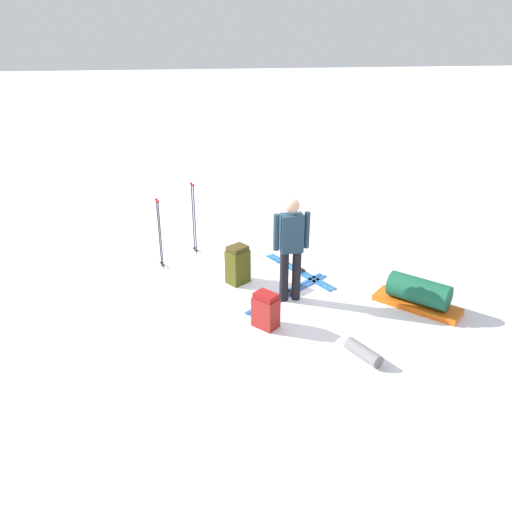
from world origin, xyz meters
name	(u,v)px	position (x,y,z in m)	size (l,w,h in m)	color
ground_plane	(256,295)	(0.00, 0.00, 0.00)	(80.00, 80.00, 0.00)	white
skier_standing	(291,245)	(-0.21, -0.52, 0.95)	(0.24, 0.57, 1.70)	black
ski_pair_near	(299,271)	(0.74, -0.87, 0.01)	(1.60, 0.99, 0.05)	#26639C
ski_pair_far	(288,293)	(-0.04, -0.53, 0.01)	(1.32, 1.56, 0.05)	#2A5DA6
backpack_large_dark	(238,265)	(0.48, 0.25, 0.33)	(0.43, 0.44, 0.67)	#424212
backpack_bright	(266,310)	(-0.95, -0.02, 0.27)	(0.43, 0.42, 0.54)	maroon
ski_poles_planted_near	(194,215)	(1.83, 0.94, 0.76)	(0.19, 0.10, 1.38)	black
ski_poles_planted_far	(160,230)	(1.25, 1.56, 0.72)	(0.18, 0.10, 1.29)	black
gear_sled	(418,294)	(-0.70, -2.45, 0.22)	(1.25, 1.27, 0.49)	orange
sleeping_mat_rolled	(363,352)	(-1.90, -1.20, 0.09)	(0.18, 0.18, 0.55)	slate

